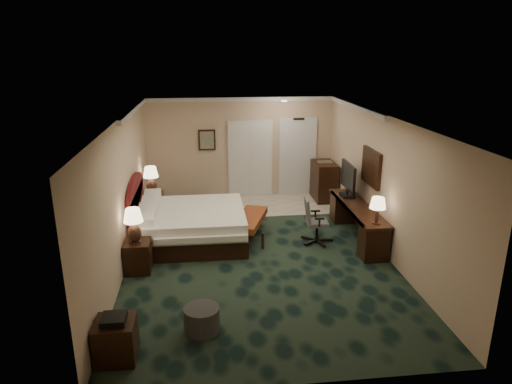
{
  "coord_description": "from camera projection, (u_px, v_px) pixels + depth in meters",
  "views": [
    {
      "loc": [
        -0.98,
        -8.25,
        3.91
      ],
      "look_at": [
        0.04,
        0.6,
        1.1
      ],
      "focal_mm": 32.0,
      "sensor_mm": 36.0,
      "label": 1
    }
  ],
  "objects": [
    {
      "name": "wall_right",
      "position": [
        383.0,
        185.0,
        8.97
      ],
      "size": [
        0.0,
        7.5,
        2.7
      ],
      "primitive_type": "cube",
      "color": "beige",
      "rests_on": "ground"
    },
    {
      "name": "ceiling",
      "position": [
        257.0,
        118.0,
        8.29
      ],
      "size": [
        5.0,
        7.5,
        0.0
      ],
      "primitive_type": "cube",
      "color": "silver",
      "rests_on": "wall_back"
    },
    {
      "name": "minibar",
      "position": [
        324.0,
        181.0,
        12.22
      ],
      "size": [
        0.54,
        0.97,
        1.02
      ],
      "primitive_type": "cube",
      "color": "black",
      "rests_on": "ground"
    },
    {
      "name": "tile_patch",
      "position": [
        278.0,
        204.0,
        11.95
      ],
      "size": [
        3.2,
        1.7,
        0.01
      ],
      "primitive_type": "cube",
      "color": "beige",
      "rests_on": "ground"
    },
    {
      "name": "side_table",
      "position": [
        116.0,
        340.0,
        5.95
      ],
      "size": [
        0.51,
        0.51,
        0.55
      ],
      "primitive_type": "cube",
      "color": "black",
      "rests_on": "ground"
    },
    {
      "name": "wall_back",
      "position": [
        241.0,
        148.0,
        12.25
      ],
      "size": [
        5.0,
        0.0,
        2.7
      ],
      "primitive_type": "cube",
      "color": "beige",
      "rests_on": "ground"
    },
    {
      "name": "crown_molding",
      "position": [
        257.0,
        121.0,
        8.3
      ],
      "size": [
        5.0,
        7.5,
        0.1
      ],
      "primitive_type": null,
      "color": "silver",
      "rests_on": "wall_back"
    },
    {
      "name": "lamp_far",
      "position": [
        151.0,
        180.0,
        10.84
      ],
      "size": [
        0.39,
        0.39,
        0.67
      ],
      "primitive_type": null,
      "rotation": [
        0.0,
        0.0,
        -0.11
      ],
      "color": "black",
      "rests_on": "nightstand_far"
    },
    {
      "name": "nightstand_far",
      "position": [
        154.0,
        205.0,
        11.05
      ],
      "size": [
        0.46,
        0.53,
        0.57
      ],
      "primitive_type": "cube",
      "color": "black",
      "rests_on": "ground"
    },
    {
      "name": "desk",
      "position": [
        357.0,
        222.0,
        9.75
      ],
      "size": [
        0.54,
        2.53,
        0.73
      ],
      "primitive_type": "cube",
      "color": "black",
      "rests_on": "ground"
    },
    {
      "name": "headboard",
      "position": [
        136.0,
        209.0,
        9.57
      ],
      "size": [
        0.12,
        2.0,
        1.4
      ],
      "primitive_type": null,
      "color": "#461014",
      "rests_on": "ground"
    },
    {
      "name": "ottoman",
      "position": [
        202.0,
        319.0,
        6.57
      ],
      "size": [
        0.67,
        0.67,
        0.37
      ],
      "primitive_type": "cylinder",
      "rotation": [
        0.0,
        0.0,
        0.38
      ],
      "color": "#323234",
      "rests_on": "ground"
    },
    {
      "name": "wall_mirror",
      "position": [
        371.0,
        167.0,
        9.47
      ],
      "size": [
        0.05,
        0.95,
        0.75
      ],
      "primitive_type": "cube",
      "color": "white",
      "rests_on": "wall_right"
    },
    {
      "name": "wall_front",
      "position": [
        297.0,
        286.0,
        5.14
      ],
      "size": [
        5.0,
        0.0,
        2.7
      ],
      "primitive_type": "cube",
      "color": "beige",
      "rests_on": "ground"
    },
    {
      "name": "bed_bench",
      "position": [
        250.0,
        227.0,
        9.81
      ],
      "size": [
        0.93,
        1.51,
        0.48
      ],
      "primitive_type": "cube",
      "rotation": [
        0.0,
        0.0,
        -0.33
      ],
      "color": "maroon",
      "rests_on": "ground"
    },
    {
      "name": "lamp_near",
      "position": [
        134.0,
        226.0,
        8.1
      ],
      "size": [
        0.37,
        0.37,
        0.65
      ],
      "primitive_type": null,
      "rotation": [
        0.0,
        0.0,
        0.06
      ],
      "color": "black",
      "rests_on": "nightstand_near"
    },
    {
      "name": "closet_doors",
      "position": [
        250.0,
        159.0,
        12.33
      ],
      "size": [
        1.2,
        0.06,
        2.1
      ],
      "primitive_type": "cube",
      "color": "silver",
      "rests_on": "ground"
    },
    {
      "name": "desk_lamp",
      "position": [
        377.0,
        211.0,
        8.58
      ],
      "size": [
        0.31,
        0.31,
        0.53
      ],
      "primitive_type": null,
      "rotation": [
        0.0,
        0.0,
        0.02
      ],
      "color": "black",
      "rests_on": "desk"
    },
    {
      "name": "entry_door",
      "position": [
        297.0,
        158.0,
        12.48
      ],
      "size": [
        1.02,
        0.06,
        2.18
      ],
      "primitive_type": "cube",
      "color": "silver",
      "rests_on": "ground"
    },
    {
      "name": "nightstand_near",
      "position": [
        138.0,
        256.0,
        8.33
      ],
      "size": [
        0.46,
        0.53,
        0.58
      ],
      "primitive_type": "cube",
      "color": "black",
      "rests_on": "ground"
    },
    {
      "name": "floor",
      "position": [
        257.0,
        253.0,
        9.1
      ],
      "size": [
        5.0,
        7.5,
        0.0
      ],
      "primitive_type": "cube",
      "color": "black",
      "rests_on": "ground"
    },
    {
      "name": "bed",
      "position": [
        192.0,
        225.0,
        9.6
      ],
      "size": [
        2.21,
        2.05,
        0.7
      ],
      "primitive_type": "cube",
      "color": "white",
      "rests_on": "ground"
    },
    {
      "name": "tv",
      "position": [
        348.0,
        180.0,
        10.17
      ],
      "size": [
        0.12,
        0.98,
        0.76
      ],
      "primitive_type": "cube",
      "rotation": [
        0.0,
        0.0,
        -0.04
      ],
      "color": "black",
      "rests_on": "desk"
    },
    {
      "name": "desk_chair",
      "position": [
        317.0,
        221.0,
        9.49
      ],
      "size": [
        0.59,
        0.56,
        0.97
      ],
      "primitive_type": null,
      "rotation": [
        0.0,
        0.0,
        -0.06
      ],
      "color": "#575757",
      "rests_on": "ground"
    },
    {
      "name": "wall_art",
      "position": [
        207.0,
        140.0,
        12.03
      ],
      "size": [
        0.45,
        0.06,
        0.55
      ],
      "primitive_type": "cube",
      "color": "#4A5F57",
      "rests_on": "wall_back"
    },
    {
      "name": "wall_left",
      "position": [
        123.0,
        194.0,
        8.42
      ],
      "size": [
        0.0,
        7.5,
        2.7
      ],
      "primitive_type": "cube",
      "color": "beige",
      "rests_on": "ground"
    }
  ]
}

